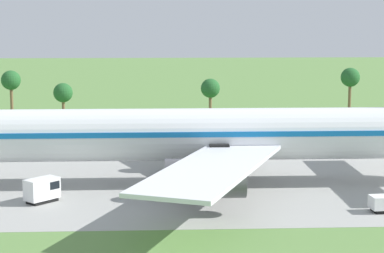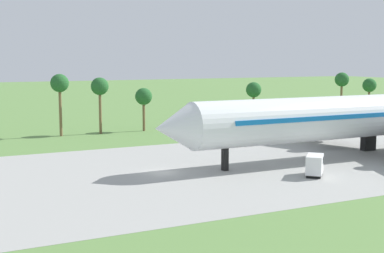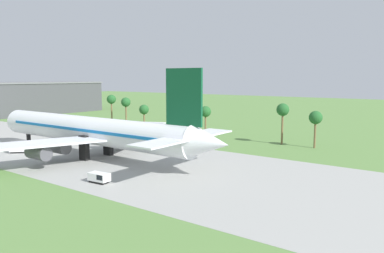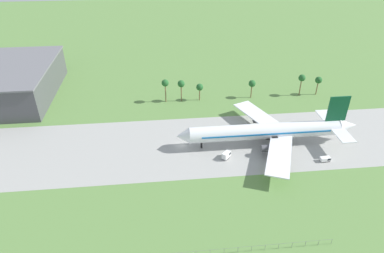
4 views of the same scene
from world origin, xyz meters
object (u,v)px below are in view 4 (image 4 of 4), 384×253
at_px(terminal_building, 17,81).
at_px(baggage_tug, 226,155).
at_px(jet_airliner, 269,131).
at_px(catering_van, 326,159).

bearing_deg(terminal_building, baggage_tug, -33.83).
height_order(jet_airliner, baggage_tug, jet_airliner).
bearing_deg(terminal_building, jet_airliner, -26.21).
bearing_deg(catering_van, terminal_building, 152.25).
xyz_separation_m(baggage_tug, catering_van, (38.38, -5.97, -0.49)).
bearing_deg(baggage_tug, terminal_building, 146.17).
relative_size(jet_airliner, baggage_tug, 18.38).
bearing_deg(baggage_tug, jet_airliner, 22.76).
xyz_separation_m(jet_airliner, catering_van, (19.10, -14.06, -5.34)).
bearing_deg(jet_airliner, terminal_building, 153.79).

